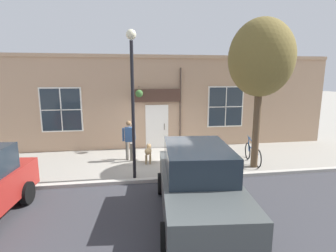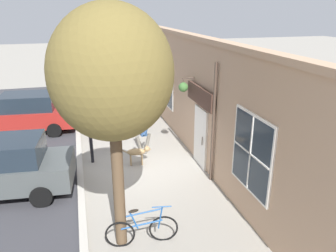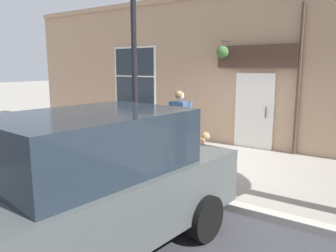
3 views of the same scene
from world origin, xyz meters
name	(u,v)px [view 1 (image 1 of 3)]	position (x,y,z in m)	size (l,w,h in m)	color
ground_plane	(156,162)	(0.00, 0.00, 0.00)	(90.00, 90.00, 0.00)	gray
storefront_facade	(151,102)	(-2.34, 0.00, 2.22)	(0.95, 18.00, 4.42)	tan
pedestrian_walking	(129,137)	(-0.40, -1.08, 1.00)	(0.63, 0.55, 1.68)	#6B665B
dog_on_leash	(148,151)	(-0.04, -0.33, 0.48)	(1.07, 0.37, 0.71)	#997A51
street_tree_by_curb	(260,61)	(1.08, 3.66, 3.99)	(2.52, 2.27, 5.48)	brown
leaning_bicycle	(253,153)	(0.64, 3.84, 0.38)	(1.74, 0.22, 1.00)	black
parked_car_mid_block	(198,182)	(4.26, 0.56, 0.88)	(4.45, 2.25, 1.75)	#474C4C
street_lamp	(132,84)	(1.54, -0.93, 3.19)	(0.32, 0.32, 4.88)	black
fire_hydrant	(19,173)	(1.57, -4.61, 0.40)	(0.34, 0.20, 0.77)	gold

